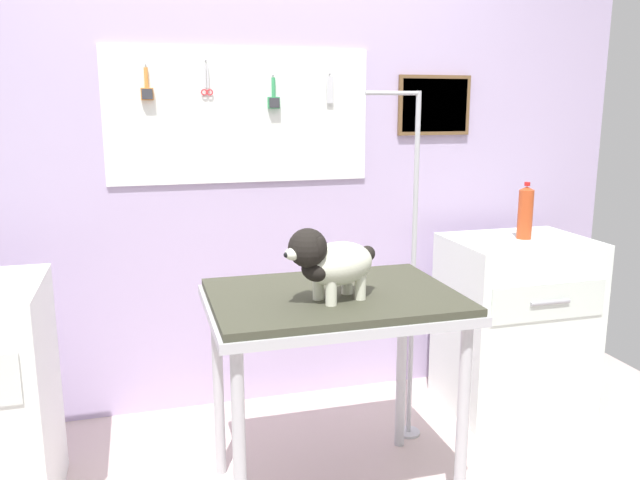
{
  "coord_description": "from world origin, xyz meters",
  "views": [
    {
      "loc": [
        -0.55,
        -1.86,
        1.53
      ],
      "look_at": [
        0.1,
        0.42,
        1.02
      ],
      "focal_mm": 35.89,
      "sensor_mm": 36.0,
      "label": 1
    }
  ],
  "objects_px": {
    "dog": "(330,261)",
    "soda_bottle": "(525,212)",
    "cabinet_right": "(515,323)",
    "grooming_table": "(333,315)",
    "grooming_arm": "(411,284)"
  },
  "relations": [
    {
      "from": "grooming_table",
      "to": "grooming_arm",
      "type": "relative_size",
      "value": 0.59
    },
    {
      "from": "grooming_arm",
      "to": "cabinet_right",
      "type": "relative_size",
      "value": 1.81
    },
    {
      "from": "grooming_arm",
      "to": "dog",
      "type": "height_order",
      "value": "grooming_arm"
    },
    {
      "from": "grooming_table",
      "to": "cabinet_right",
      "type": "distance_m",
      "value": 1.27
    },
    {
      "from": "grooming_table",
      "to": "cabinet_right",
      "type": "height_order",
      "value": "cabinet_right"
    },
    {
      "from": "grooming_arm",
      "to": "soda_bottle",
      "type": "height_order",
      "value": "grooming_arm"
    },
    {
      "from": "grooming_arm",
      "to": "dog",
      "type": "relative_size",
      "value": 4.26
    },
    {
      "from": "grooming_table",
      "to": "grooming_arm",
      "type": "bearing_deg",
      "value": 37.21
    },
    {
      "from": "grooming_table",
      "to": "dog",
      "type": "relative_size",
      "value": 2.51
    },
    {
      "from": "dog",
      "to": "cabinet_right",
      "type": "bearing_deg",
      "value": 27.53
    },
    {
      "from": "grooming_table",
      "to": "soda_bottle",
      "type": "relative_size",
      "value": 3.33
    },
    {
      "from": "grooming_arm",
      "to": "soda_bottle",
      "type": "distance_m",
      "value": 0.73
    },
    {
      "from": "dog",
      "to": "soda_bottle",
      "type": "xyz_separation_m",
      "value": [
        1.18,
        0.61,
        0.02
      ]
    },
    {
      "from": "cabinet_right",
      "to": "dog",
      "type": "bearing_deg",
      "value": -152.47
    },
    {
      "from": "grooming_table",
      "to": "grooming_arm",
      "type": "xyz_separation_m",
      "value": [
        0.48,
        0.36,
        -0.01
      ]
    }
  ]
}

